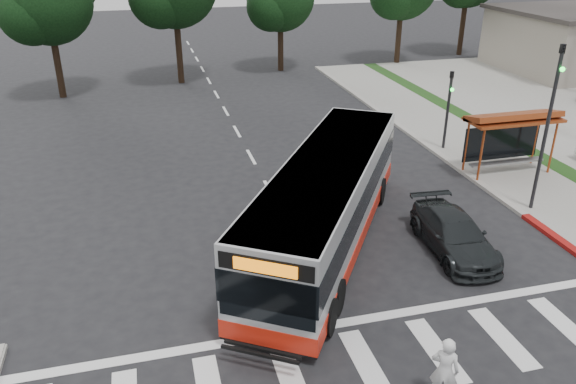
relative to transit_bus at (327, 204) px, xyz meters
name	(u,v)px	position (x,y,z in m)	size (l,w,h in m)	color
ground	(310,263)	(-0.90, -1.03, -1.58)	(140.00, 140.00, 0.00)	black
sidewalk_east	(473,150)	(10.10, 6.97, -1.52)	(4.00, 40.00, 0.12)	gray
curb_east	(437,153)	(8.10, 6.97, -1.51)	(0.30, 40.00, 0.15)	#9E9991
crosswalk_ladder	(366,363)	(-0.90, -6.03, -1.58)	(18.00, 2.60, 0.01)	silver
bus_shelter	(512,124)	(9.90, 4.08, 0.77)	(4.20, 1.60, 2.86)	#9A3E19
traffic_signal_ne_tall	(549,116)	(8.70, 0.47, 2.29)	(0.18, 0.37, 6.50)	black
traffic_signal_ne_short	(449,102)	(8.70, 7.46, 0.89)	(0.18, 0.37, 4.00)	black
transit_bus	(327,204)	(0.00, 0.00, 0.00)	(2.66, 12.26, 3.17)	#B5B8BB
pedestrian	(445,370)	(0.35, -7.62, -0.68)	(0.66, 0.43, 1.80)	silver
dark_sedan	(454,234)	(4.10, -1.54, -0.93)	(1.83, 4.50, 1.31)	#222527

